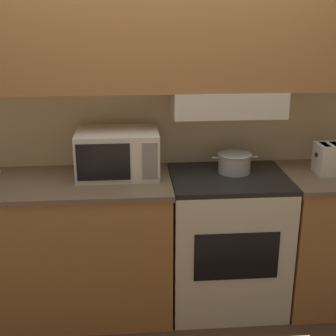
{
  "coord_description": "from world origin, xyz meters",
  "views": [
    {
      "loc": [
        -0.15,
        -3.08,
        1.91
      ],
      "look_at": [
        0.05,
        -0.56,
        1.07
      ],
      "focal_mm": 50.0,
      "sensor_mm": 36.0,
      "label": 1
    }
  ],
  "objects": [
    {
      "name": "stove_range",
      "position": [
        0.46,
        -0.31,
        0.46
      ],
      "size": [
        0.74,
        0.62,
        0.92
      ],
      "color": "white",
      "rests_on": "ground_plane"
    },
    {
      "name": "lower_counter_main",
      "position": [
        -0.73,
        -0.31,
        0.46
      ],
      "size": [
        1.62,
        0.64,
        0.92
      ],
      "color": "#B27A47",
      "rests_on": "ground_plane"
    },
    {
      "name": "microwave",
      "position": [
        -0.24,
        -0.22,
        1.06
      ],
      "size": [
        0.51,
        0.38,
        0.29
      ],
      "color": "white",
      "rests_on": "lower_counter_main"
    },
    {
      "name": "cooking_pot",
      "position": [
        0.51,
        -0.24,
        0.99
      ],
      "size": [
        0.3,
        0.22,
        0.13
      ],
      "color": "#B7BABF",
      "rests_on": "stove_range"
    },
    {
      "name": "ground_plane",
      "position": [
        0.0,
        0.0,
        0.0
      ],
      "size": [
        16.0,
        16.0,
        0.0
      ],
      "primitive_type": "plane",
      "color": "#4C3828"
    },
    {
      "name": "lower_counter_right_stub",
      "position": [
        1.19,
        -0.31,
        0.46
      ],
      "size": [
        0.7,
        0.64,
        0.92
      ],
      "color": "#B27A47",
      "rests_on": "ground_plane"
    },
    {
      "name": "wall_back",
      "position": [
        0.01,
        -0.06,
        1.49
      ],
      "size": [
        5.45,
        0.38,
        2.55
      ],
      "color": "beige",
      "rests_on": "ground_plane"
    }
  ]
}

